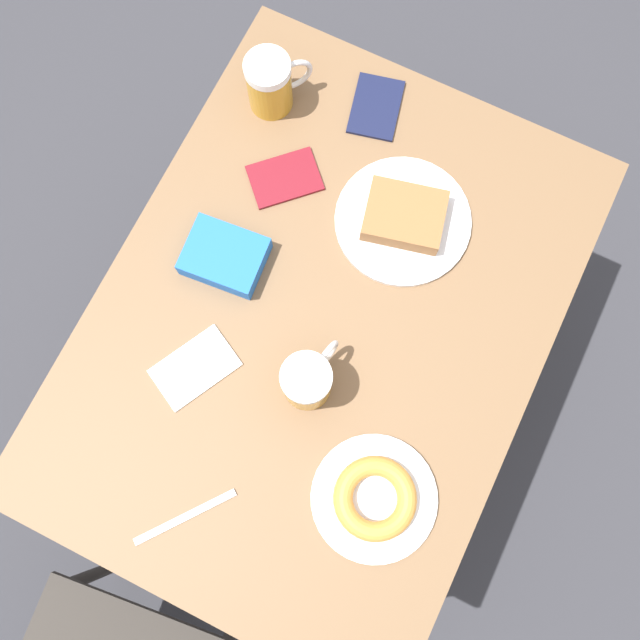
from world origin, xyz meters
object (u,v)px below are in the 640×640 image
at_px(passport_near_edge, 285,178).
at_px(blue_pouch, 225,256).
at_px(plate_with_cake, 404,218).
at_px(beer_mug_left, 308,380).
at_px(beer_mug_center, 271,83).
at_px(fork, 185,517).
at_px(napkin_folded, 195,368).
at_px(passport_far_edge, 376,107).
at_px(plate_with_donut, 375,498).

distance_m(passport_near_edge, blue_pouch, 0.19).
xyz_separation_m(plate_with_cake, beer_mug_left, (0.02, 0.34, 0.04)).
relative_size(beer_mug_center, fork, 0.80).
height_order(beer_mug_left, napkin_folded, beer_mug_left).
distance_m(beer_mug_center, napkin_folded, 0.53).
bearing_deg(fork, beer_mug_left, -106.70).
bearing_deg(napkin_folded, plate_with_cake, -117.64).
relative_size(napkin_folded, passport_far_edge, 1.16).
bearing_deg(blue_pouch, plate_with_cake, -140.99).
height_order(plate_with_donut, blue_pouch, same).
relative_size(fork, blue_pouch, 1.03).
distance_m(napkin_folded, passport_far_edge, 0.59).
bearing_deg(fork, plate_with_cake, -99.62).
distance_m(plate_with_cake, beer_mug_center, 0.34).
relative_size(passport_near_edge, passport_far_edge, 1.06).
height_order(plate_with_cake, napkin_folded, plate_with_cake).
height_order(beer_mug_left, passport_far_edge, beer_mug_left).
relative_size(plate_with_donut, blue_pouch, 1.44).
distance_m(passport_near_edge, passport_far_edge, 0.22).
bearing_deg(passport_near_edge, plate_with_cake, -175.28).
bearing_deg(beer_mug_center, napkin_folded, 102.16).
bearing_deg(beer_mug_left, napkin_folded, 17.30).
xyz_separation_m(beer_mug_left, napkin_folded, (0.19, 0.06, -0.06)).
bearing_deg(beer_mug_center, beer_mug_left, 123.40).
bearing_deg(passport_far_edge, plate_with_donut, 114.87).
bearing_deg(blue_pouch, plate_with_donut, 148.02).
distance_m(plate_with_cake, passport_far_edge, 0.23).
distance_m(beer_mug_left, blue_pouch, 0.27).
bearing_deg(plate_with_donut, napkin_folded, -9.47).
bearing_deg(fork, napkin_folded, -65.26).
xyz_separation_m(fork, passport_near_edge, (0.12, -0.61, 0.00)).
xyz_separation_m(plate_with_donut, beer_mug_center, (0.48, -0.57, 0.04)).
bearing_deg(passport_near_edge, blue_pouch, 82.73).
distance_m(beer_mug_left, beer_mug_center, 0.54).
bearing_deg(plate_with_donut, fork, 31.61).
xyz_separation_m(beer_mug_center, passport_far_edge, (-0.18, -0.07, -0.06)).
distance_m(napkin_folded, blue_pouch, 0.20).
bearing_deg(beer_mug_left, fork, 73.30).
distance_m(beer_mug_center, passport_near_edge, 0.17).
height_order(plate_with_cake, blue_pouch, plate_with_cake).
relative_size(plate_with_cake, beer_mug_left, 1.96).
height_order(fork, blue_pouch, blue_pouch).
height_order(plate_with_donut, fork, plate_with_donut).
xyz_separation_m(beer_mug_left, fork, (0.09, 0.28, -0.06)).
bearing_deg(blue_pouch, passport_far_edge, -106.12).
height_order(beer_mug_left, beer_mug_center, same).
bearing_deg(beer_mug_center, passport_near_edge, 124.81).
distance_m(napkin_folded, passport_near_edge, 0.38).
xyz_separation_m(beer_mug_center, passport_near_edge, (-0.09, 0.13, -0.06)).
bearing_deg(beer_mug_center, fork, 106.19).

